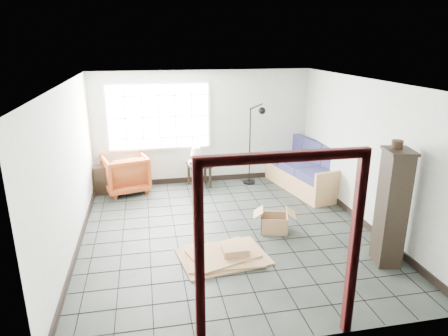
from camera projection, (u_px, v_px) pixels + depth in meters
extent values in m
plane|color=black|center=(227.00, 232.00, 7.03)|extent=(5.50, 5.50, 0.00)
cube|color=#A4A8A1|center=(203.00, 128.00, 9.20)|extent=(5.00, 0.02, 2.60)
cube|color=#A4A8A1|center=(282.00, 238.00, 4.06)|extent=(5.00, 0.02, 2.60)
cube|color=#A4A8A1|center=(69.00, 171.00, 6.17)|extent=(0.02, 5.50, 2.60)
cube|color=#A4A8A1|center=(365.00, 154.00, 7.10)|extent=(0.02, 5.50, 2.60)
cube|color=white|center=(228.00, 82.00, 6.23)|extent=(5.00, 5.50, 0.02)
cube|color=black|center=(204.00, 179.00, 9.56)|extent=(4.95, 0.03, 0.12)
cube|color=black|center=(80.00, 242.00, 6.55)|extent=(0.03, 5.45, 0.12)
cube|color=black|center=(357.00, 217.00, 7.47)|extent=(0.03, 5.45, 0.12)
cube|color=silver|center=(159.00, 117.00, 8.88)|extent=(2.32, 0.06, 1.52)
cube|color=white|center=(159.00, 117.00, 8.85)|extent=(2.20, 0.02, 1.40)
cube|color=#380C0D|center=(199.00, 266.00, 4.03)|extent=(0.10, 0.08, 2.10)
cube|color=#380C0D|center=(354.00, 249.00, 4.34)|extent=(0.10, 0.08, 2.10)
cube|color=#380C0D|center=(285.00, 157.00, 3.85)|extent=(1.80, 0.08, 0.10)
cube|color=#A27949|center=(301.00, 178.00, 9.17)|extent=(1.33, 2.38, 0.40)
cube|color=#A27949|center=(333.00, 188.00, 8.11)|extent=(0.89, 0.24, 0.72)
cube|color=#A27949|center=(276.00, 158.00, 10.14)|extent=(0.89, 0.24, 0.72)
cube|color=#A27949|center=(317.00, 159.00, 9.19)|extent=(0.53, 2.22, 0.79)
cube|color=#211B45|center=(321.00, 176.00, 8.42)|extent=(0.94, 0.87, 0.18)
cube|color=#211B45|center=(334.00, 162.00, 8.46)|extent=(0.30, 0.74, 0.58)
cube|color=#211B45|center=(301.00, 166.00, 9.07)|extent=(0.94, 0.87, 0.18)
cube|color=#211B45|center=(314.00, 153.00, 9.11)|extent=(0.30, 0.74, 0.58)
cube|color=#211B45|center=(284.00, 158.00, 9.72)|extent=(0.94, 0.87, 0.18)
cube|color=#211B45|center=(296.00, 146.00, 9.76)|extent=(0.30, 0.74, 0.58)
imported|color=maroon|center=(125.00, 172.00, 8.79)|extent=(1.09, 1.05, 0.92)
cube|color=black|center=(199.00, 165.00, 9.08)|extent=(0.56, 0.56, 0.06)
cube|color=black|center=(193.00, 180.00, 8.92)|extent=(0.06, 0.06, 0.50)
cube|color=black|center=(210.00, 178.00, 9.05)|extent=(0.06, 0.06, 0.50)
cube|color=black|center=(189.00, 174.00, 9.28)|extent=(0.06, 0.06, 0.50)
cube|color=black|center=(205.00, 173.00, 9.40)|extent=(0.06, 0.06, 0.50)
cylinder|color=black|center=(196.00, 161.00, 9.02)|extent=(0.12, 0.12, 0.14)
cylinder|color=black|center=(196.00, 156.00, 8.99)|extent=(0.03, 0.03, 0.10)
cone|color=beige|center=(196.00, 151.00, 8.96)|extent=(0.32, 0.32, 0.20)
cube|color=silver|center=(196.00, 163.00, 8.97)|extent=(0.36, 0.33, 0.11)
cylinder|color=black|center=(191.00, 164.00, 8.89)|extent=(0.04, 0.07, 0.06)
cylinder|color=black|center=(249.00, 182.00, 9.45)|extent=(0.38, 0.38, 0.03)
cylinder|color=black|center=(250.00, 146.00, 9.18)|extent=(0.04, 0.04, 1.76)
cylinder|color=black|center=(256.00, 107.00, 8.82)|extent=(0.29, 0.14, 0.16)
sphere|color=black|center=(262.00, 111.00, 8.77)|extent=(0.21, 0.21, 0.16)
cube|color=black|center=(113.00, 179.00, 8.79)|extent=(0.81, 0.37, 0.61)
cube|color=black|center=(113.00, 179.00, 8.79)|extent=(0.75, 0.32, 0.03)
cube|color=black|center=(392.00, 209.00, 5.82)|extent=(0.41, 0.50, 1.75)
cube|color=black|center=(400.00, 151.00, 5.55)|extent=(0.46, 0.55, 0.04)
cylinder|color=black|center=(397.00, 144.00, 5.57)|extent=(0.20, 0.20, 0.12)
cube|color=olive|center=(274.00, 230.00, 7.07)|extent=(0.52, 0.46, 0.02)
cube|color=black|center=(262.00, 223.00, 7.04)|extent=(0.11, 0.34, 0.30)
cube|color=olive|center=(287.00, 224.00, 7.01)|extent=(0.11, 0.34, 0.30)
cube|color=olive|center=(275.00, 228.00, 6.86)|extent=(0.43, 0.14, 0.30)
cube|color=olive|center=(274.00, 219.00, 7.19)|extent=(0.43, 0.14, 0.30)
cube|color=olive|center=(258.00, 212.00, 6.98)|extent=(0.26, 0.39, 0.12)
cube|color=olive|center=(291.00, 213.00, 6.94)|extent=(0.26, 0.39, 0.12)
cube|color=olive|center=(223.00, 257.00, 6.19)|extent=(1.45, 1.14, 0.03)
cube|color=olive|center=(223.00, 255.00, 6.18)|extent=(1.18, 0.89, 0.03)
cube|color=olive|center=(223.00, 254.00, 6.17)|extent=(1.16, 0.99, 0.03)
cube|color=olive|center=(235.00, 250.00, 6.15)|extent=(0.39, 0.31, 0.11)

